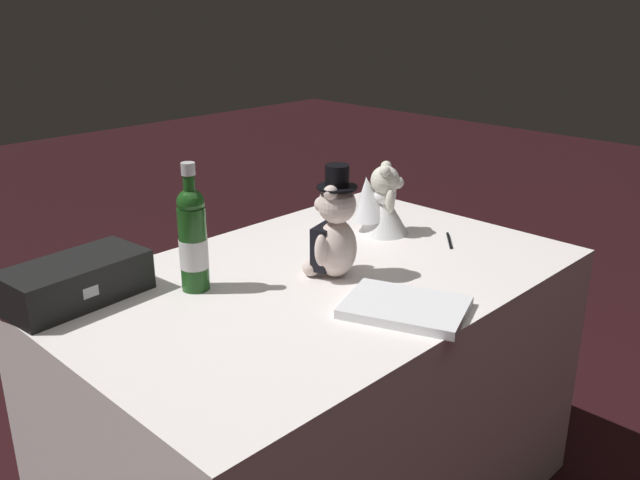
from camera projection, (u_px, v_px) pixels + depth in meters
reception_table at (320, 398)px, 1.96m from camera, size 1.40×0.90×0.77m
teddy_bear_groom at (334, 232)px, 1.78m from camera, size 0.15×0.14×0.31m
teddy_bear_bride at (380, 203)px, 2.12m from camera, size 0.20×0.21×0.22m
champagne_bottle at (193, 238)px, 1.70m from camera, size 0.07×0.07×0.33m
signing_pen at (449, 240)px, 2.07m from camera, size 0.11×0.09×0.01m
gift_case_black at (76, 281)px, 1.66m from camera, size 0.35×0.20×0.10m
guestbook at (405, 307)px, 1.61m from camera, size 0.29×0.34×0.02m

